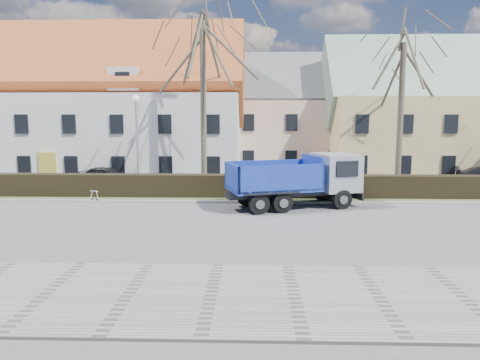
{
  "coord_description": "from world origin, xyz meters",
  "views": [
    {
      "loc": [
        1.14,
        -20.4,
        4.92
      ],
      "look_at": [
        0.44,
        2.32,
        1.6
      ],
      "focal_mm": 35.0,
      "sensor_mm": 36.0,
      "label": 1
    }
  ],
  "objects_px": {
    "streetlight": "(137,145)",
    "parked_car_a": "(107,176)",
    "cart_frame": "(91,195)",
    "dump_truck": "(290,181)"
  },
  "relations": [
    {
      "from": "dump_truck",
      "to": "streetlight",
      "type": "bearing_deg",
      "value": 139.97
    },
    {
      "from": "streetlight",
      "to": "parked_car_a",
      "type": "height_order",
      "value": "streetlight"
    },
    {
      "from": "cart_frame",
      "to": "parked_car_a",
      "type": "xyz_separation_m",
      "value": [
        -0.79,
        5.31,
        0.32
      ]
    },
    {
      "from": "parked_car_a",
      "to": "cart_frame",
      "type": "bearing_deg",
      "value": -151.49
    },
    {
      "from": "dump_truck",
      "to": "parked_car_a",
      "type": "bearing_deg",
      "value": 132.58
    },
    {
      "from": "dump_truck",
      "to": "streetlight",
      "type": "distance_m",
      "value": 9.58
    },
    {
      "from": "dump_truck",
      "to": "cart_frame",
      "type": "bearing_deg",
      "value": 155.43
    },
    {
      "from": "streetlight",
      "to": "parked_car_a",
      "type": "distance_m",
      "value": 4.75
    },
    {
      "from": "dump_truck",
      "to": "parked_car_a",
      "type": "xyz_separation_m",
      "value": [
        -11.61,
        6.57,
        -0.74
      ]
    },
    {
      "from": "streetlight",
      "to": "parked_car_a",
      "type": "xyz_separation_m",
      "value": [
        -2.86,
        3.01,
        -2.3
      ]
    }
  ]
}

